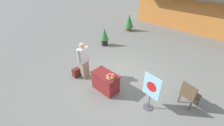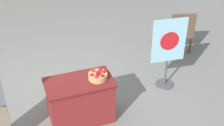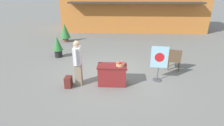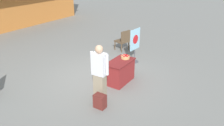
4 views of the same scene
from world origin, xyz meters
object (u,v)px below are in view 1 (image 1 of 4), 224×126
(person_visitor, at_px, (84,61))
(backpack, at_px, (76,72))
(apple_basket, at_px, (110,76))
(poster_board, at_px, (151,91))
(display_table, at_px, (106,82))
(potted_plant_far_left, at_px, (104,36))
(potted_plant_far_right, at_px, (129,22))
(patio_chair, at_px, (189,94))

(person_visitor, distance_m, backpack, 0.82)
(apple_basket, relative_size, poster_board, 0.22)
(person_visitor, bearing_deg, display_table, -0.00)
(backpack, height_order, poster_board, poster_board)
(person_visitor, xyz_separation_m, potted_plant_far_left, (-1.85, 3.03, -0.26))
(apple_basket, distance_m, potted_plant_far_right, 7.43)
(backpack, relative_size, potted_plant_far_left, 0.36)
(apple_basket, relative_size, potted_plant_far_right, 0.24)
(poster_board, height_order, patio_chair, poster_board)
(apple_basket, height_order, person_visitor, person_visitor)
(potted_plant_far_left, bearing_deg, person_visitor, -58.55)
(backpack, bearing_deg, poster_board, 11.54)
(display_table, height_order, potted_plant_far_left, potted_plant_far_left)
(potted_plant_far_left, distance_m, potted_plant_far_right, 3.31)
(display_table, bearing_deg, apple_basket, -4.82)
(poster_board, relative_size, potted_plant_far_right, 1.10)
(apple_basket, distance_m, potted_plant_far_left, 4.57)
(display_table, xyz_separation_m, person_visitor, (-1.29, -0.07, 0.51))
(apple_basket, bearing_deg, display_table, 175.18)
(poster_board, bearing_deg, display_table, -72.60)
(person_visitor, height_order, potted_plant_far_left, person_visitor)
(backpack, bearing_deg, patio_chair, 22.29)
(display_table, relative_size, potted_plant_far_right, 0.85)
(backpack, height_order, potted_plant_far_left, potted_plant_far_left)
(display_table, relative_size, backpack, 2.68)
(poster_board, xyz_separation_m, potted_plant_far_right, (-5.56, 5.83, -0.08))
(display_table, height_order, backpack, display_table)
(backpack, xyz_separation_m, potted_plant_far_right, (-2.06, 6.54, 0.54))
(apple_basket, relative_size, backpack, 0.75)
(poster_board, bearing_deg, apple_basket, -69.32)
(potted_plant_far_left, height_order, potted_plant_far_right, potted_plant_far_right)
(apple_basket, xyz_separation_m, potted_plant_far_left, (-3.46, 2.98, -0.21))
(backpack, relative_size, potted_plant_far_right, 0.32)
(potted_plant_far_right, bearing_deg, poster_board, -46.33)
(apple_basket, distance_m, poster_board, 1.59)
(backpack, bearing_deg, person_visitor, 35.07)
(poster_board, bearing_deg, patio_chair, 144.83)
(backpack, xyz_separation_m, poster_board, (3.50, 0.71, 0.61))
(apple_basket, relative_size, potted_plant_far_left, 0.27)
(person_visitor, bearing_deg, patio_chair, 17.82)
(patio_chair, height_order, potted_plant_far_left, potted_plant_far_left)
(apple_basket, xyz_separation_m, potted_plant_far_right, (-4.03, 6.24, -0.11))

